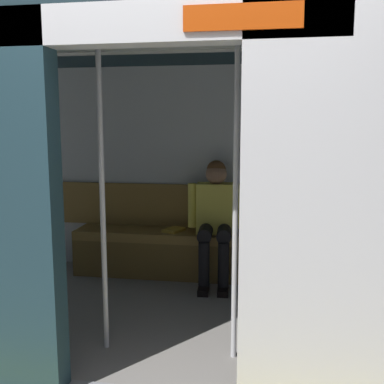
{
  "coord_description": "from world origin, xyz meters",
  "views": [
    {
      "loc": [
        -0.63,
        2.29,
        1.55
      ],
      "look_at": [
        -0.06,
        -1.17,
        1.02
      ],
      "focal_mm": 42.21,
      "sensor_mm": 36.0,
      "label": 1
    }
  ],
  "objects_px": {
    "train_car": "(175,132)",
    "handbag": "(260,225)",
    "bench_seat": "(201,243)",
    "book": "(174,230)",
    "grab_pole_far": "(236,201)",
    "person_seated": "(216,213)",
    "grab_pole_door": "(102,198)"
  },
  "relations": [
    {
      "from": "train_car",
      "to": "handbag",
      "type": "xyz_separation_m",
      "value": [
        -0.66,
        -1.01,
        -0.93
      ]
    },
    {
      "from": "train_car",
      "to": "bench_seat",
      "type": "relative_size",
      "value": 2.46
    },
    {
      "from": "book",
      "to": "grab_pole_far",
      "type": "bearing_deg",
      "value": 138.53
    },
    {
      "from": "bench_seat",
      "to": "person_seated",
      "type": "relative_size",
      "value": 2.17
    },
    {
      "from": "grab_pole_door",
      "to": "grab_pole_far",
      "type": "relative_size",
      "value": 1.0
    },
    {
      "from": "person_seated",
      "to": "book",
      "type": "distance_m",
      "value": 0.48
    },
    {
      "from": "train_car",
      "to": "book",
      "type": "relative_size",
      "value": 29.09
    },
    {
      "from": "book",
      "to": "person_seated",
      "type": "bearing_deg",
      "value": -166.16
    },
    {
      "from": "book",
      "to": "grab_pole_door",
      "type": "relative_size",
      "value": 0.1
    },
    {
      "from": "bench_seat",
      "to": "grab_pole_door",
      "type": "relative_size",
      "value": 1.23
    },
    {
      "from": "train_car",
      "to": "grab_pole_far",
      "type": "bearing_deg",
      "value": 131.15
    },
    {
      "from": "book",
      "to": "grab_pole_door",
      "type": "bearing_deg",
      "value": 107.62
    },
    {
      "from": "bench_seat",
      "to": "book",
      "type": "xyz_separation_m",
      "value": [
        0.28,
        -0.02,
        0.12
      ]
    },
    {
      "from": "handbag",
      "to": "book",
      "type": "height_order",
      "value": "handbag"
    },
    {
      "from": "handbag",
      "to": "grab_pole_far",
      "type": "distance_m",
      "value": 1.68
    },
    {
      "from": "book",
      "to": "grab_pole_far",
      "type": "relative_size",
      "value": 0.1
    },
    {
      "from": "train_car",
      "to": "grab_pole_door",
      "type": "height_order",
      "value": "train_car"
    },
    {
      "from": "person_seated",
      "to": "train_car",
      "type": "bearing_deg",
      "value": 75.9
    },
    {
      "from": "book",
      "to": "grab_pole_door",
      "type": "xyz_separation_m",
      "value": [
        0.16,
        1.56,
        0.58
      ]
    },
    {
      "from": "train_car",
      "to": "person_seated",
      "type": "distance_m",
      "value": 1.22
    },
    {
      "from": "handbag",
      "to": "grab_pole_far",
      "type": "relative_size",
      "value": 0.12
    },
    {
      "from": "grab_pole_far",
      "to": "train_car",
      "type": "bearing_deg",
      "value": -48.85
    },
    {
      "from": "bench_seat",
      "to": "handbag",
      "type": "distance_m",
      "value": 0.62
    },
    {
      "from": "bench_seat",
      "to": "grab_pole_far",
      "type": "xyz_separation_m",
      "value": [
        -0.44,
        1.53,
        0.7
      ]
    },
    {
      "from": "bench_seat",
      "to": "person_seated",
      "type": "bearing_deg",
      "value": 161.37
    },
    {
      "from": "bench_seat",
      "to": "person_seated",
      "type": "xyz_separation_m",
      "value": [
        -0.15,
        0.05,
        0.33
      ]
    },
    {
      "from": "handbag",
      "to": "train_car",
      "type": "bearing_deg",
      "value": 57.04
    },
    {
      "from": "person_seated",
      "to": "book",
      "type": "height_order",
      "value": "person_seated"
    },
    {
      "from": "handbag",
      "to": "bench_seat",
      "type": "bearing_deg",
      "value": 6.78
    },
    {
      "from": "bench_seat",
      "to": "grab_pole_far",
      "type": "relative_size",
      "value": 1.23
    },
    {
      "from": "grab_pole_far",
      "to": "handbag",
      "type": "bearing_deg",
      "value": -95.14
    },
    {
      "from": "handbag",
      "to": "grab_pole_door",
      "type": "bearing_deg",
      "value": 57.42
    }
  ]
}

